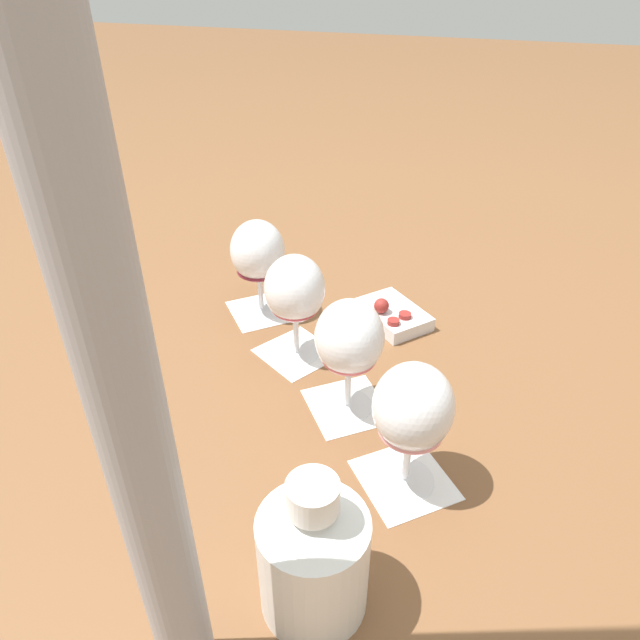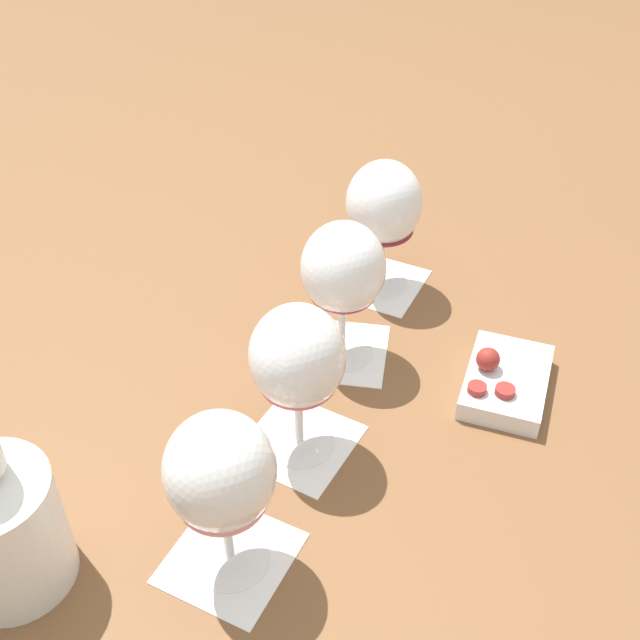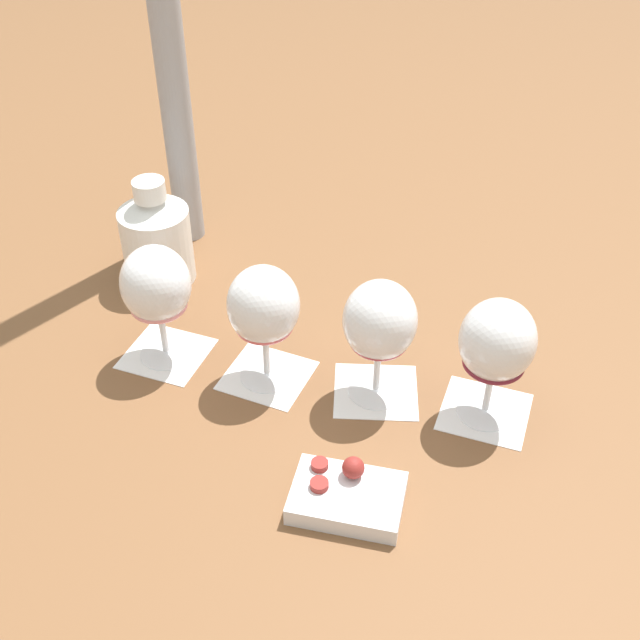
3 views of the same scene
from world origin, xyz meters
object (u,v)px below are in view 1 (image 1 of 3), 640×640
(wine_glass_3, at_px, (258,255))
(ceramic_vase, at_px, (313,554))
(umbrella_pole, at_px, (64,154))
(wine_glass_0, at_px, (413,412))
(wine_glass_1, at_px, (349,342))
(wine_glass_2, at_px, (295,293))
(snack_dish, at_px, (392,314))

(wine_glass_3, xyz_separation_m, ceramic_vase, (-0.27, 0.50, -0.04))
(wine_glass_3, relative_size, umbrella_pole, 0.18)
(wine_glass_0, height_order, wine_glass_1, same)
(wine_glass_2, xyz_separation_m, snack_dish, (-0.13, -0.15, -0.10))
(wine_glass_1, xyz_separation_m, wine_glass_2, (0.12, -0.10, -0.00))
(wine_glass_3, height_order, snack_dish, wine_glass_3)
(snack_dish, bearing_deg, umbrella_pole, 85.38)
(wine_glass_0, height_order, wine_glass_3, same)
(wine_glass_2, bearing_deg, umbrella_pole, 98.90)
(wine_glass_1, distance_m, snack_dish, 0.27)
(wine_glass_0, bearing_deg, wine_glass_1, -45.70)
(wine_glass_1, relative_size, wine_glass_3, 1.00)
(wine_glass_0, relative_size, snack_dish, 1.13)
(wine_glass_2, distance_m, snack_dish, 0.22)
(umbrella_pole, bearing_deg, ceramic_vase, -131.33)
(wine_glass_1, bearing_deg, wine_glass_0, 134.30)
(wine_glass_1, relative_size, ceramic_vase, 1.01)
(wine_glass_1, relative_size, snack_dish, 1.13)
(wine_glass_3, bearing_deg, snack_dish, -169.46)
(wine_glass_1, bearing_deg, wine_glass_2, -40.38)
(wine_glass_2, distance_m, wine_glass_3, 0.15)
(ceramic_vase, bearing_deg, wine_glass_2, -67.23)
(snack_dish, relative_size, umbrella_pole, 0.16)
(wine_glass_3, bearing_deg, ceramic_vase, 118.77)
(wine_glass_1, xyz_separation_m, wine_glass_3, (0.22, -0.20, 0.00))
(wine_glass_0, relative_size, wine_glass_1, 1.00)
(wine_glass_1, height_order, snack_dish, wine_glass_1)
(wine_glass_0, distance_m, ceramic_vase, 0.20)
(wine_glass_0, xyz_separation_m, umbrella_pole, (0.15, 0.28, 0.37))
(wine_glass_0, xyz_separation_m, ceramic_vase, (0.06, 0.18, -0.04))
(snack_dish, bearing_deg, ceramic_vase, 93.85)
(wine_glass_3, relative_size, snack_dish, 1.13)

